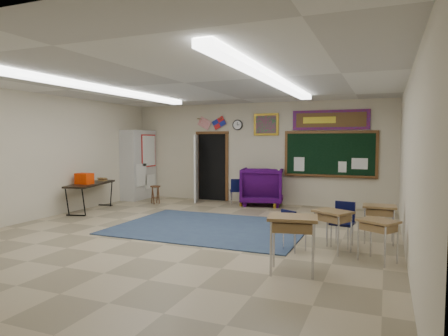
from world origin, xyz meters
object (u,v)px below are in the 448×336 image
at_px(student_desk_front_left, 333,229).
at_px(wingback_armchair, 262,186).
at_px(wooden_stool, 155,194).
at_px(folding_table, 90,196).
at_px(student_desk_front_right, 379,222).

bearing_deg(student_desk_front_left, wingback_armchair, 150.31).
bearing_deg(wooden_stool, folding_table, -120.02).
bearing_deg(wingback_armchair, student_desk_front_right, 122.74).
height_order(student_desk_front_right, folding_table, folding_table).
xyz_separation_m(student_desk_front_left, wooden_stool, (-5.54, 3.27, -0.12)).
height_order(folding_table, wooden_stool, folding_table).
height_order(wingback_armchair, wooden_stool, wingback_armchair).
xyz_separation_m(student_desk_front_left, student_desk_front_right, (0.72, 0.91, -0.00)).
relative_size(folding_table, wooden_stool, 3.56).
xyz_separation_m(wingback_armchair, folding_table, (-3.99, -2.66, -0.14)).
height_order(wingback_armchair, folding_table, wingback_armchair).
bearing_deg(wooden_stool, wingback_armchair, 17.89).
bearing_deg(student_desk_front_left, student_desk_front_right, 81.44).
bearing_deg(student_desk_front_left, folding_table, -164.06).
bearing_deg(student_desk_front_right, folding_table, 172.42).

